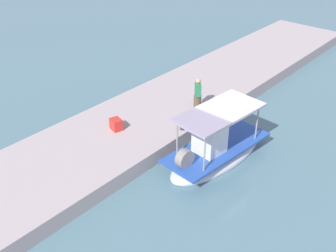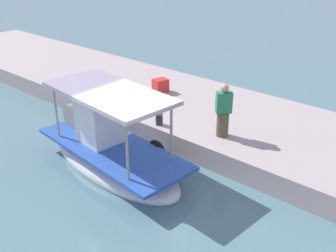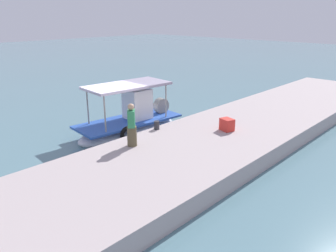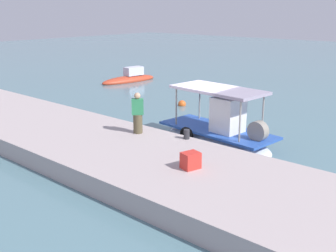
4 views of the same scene
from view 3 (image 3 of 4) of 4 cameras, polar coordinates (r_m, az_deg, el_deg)
ground_plane at (r=15.95m, az=-8.86°, el=-2.00°), size 120.00×120.00×0.00m
dock_quay at (r=12.93m, az=2.73°, el=-5.15°), size 36.00×5.14×0.71m
main_fishing_boat at (r=16.36m, az=-6.41°, el=0.43°), size 5.55×2.49×2.79m
fisherman_near_bollard at (r=12.78m, az=-6.24°, el=-0.16°), size 0.53×0.53×1.68m
mooring_bollard at (r=14.72m, az=-1.94°, el=0.14°), size 0.24×0.24×0.38m
cargo_crate at (r=14.77m, az=10.05°, el=0.24°), size 0.57×0.65×0.53m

